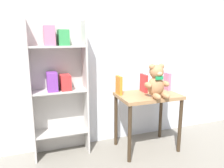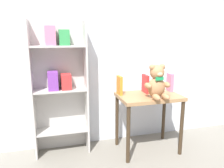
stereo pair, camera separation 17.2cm
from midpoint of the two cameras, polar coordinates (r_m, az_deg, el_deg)
name	(u,v)px [view 2 (the right image)]	position (r m, az deg, el deg)	size (l,w,h in m)	color
wall_back	(124,37)	(2.61, 4.96, 12.01)	(4.80, 0.06, 2.50)	silver
bookshelf_side	(59,81)	(2.36, -11.59, 0.64)	(0.57, 0.24, 1.42)	#BCB7B2
display_table	(149,104)	(2.44, 11.55, -5.16)	(0.66, 0.45, 0.64)	#9E754C
teddy_bear	(157,83)	(2.29, 13.83, 0.31)	(0.27, 0.24, 0.35)	#A8754C
book_standing_orange	(120,85)	(2.37, 4.06, -0.38)	(0.03, 0.13, 0.20)	orange
book_standing_red	(145,84)	(2.48, 10.66, 0.05)	(0.03, 0.15, 0.20)	red
book_standing_pink	(170,82)	(2.62, 16.74, 0.40)	(0.04, 0.10, 0.20)	#D17093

